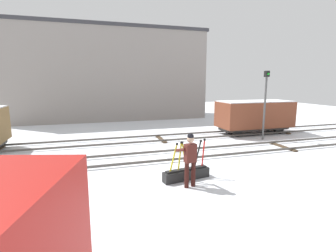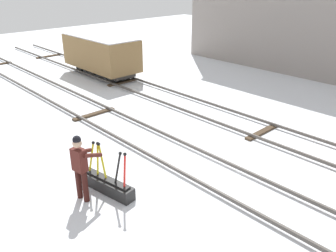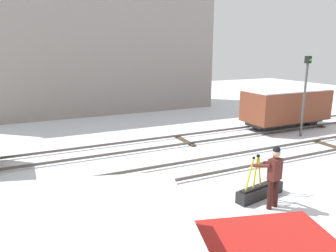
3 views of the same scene
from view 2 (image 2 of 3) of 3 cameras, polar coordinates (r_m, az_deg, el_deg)
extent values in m
plane|color=silver|center=(10.90, 4.66, -6.68)|extent=(60.00, 60.00, 0.00)
cube|color=#4C4742|center=(10.38, 1.97, -7.46)|extent=(44.00, 0.07, 0.10)
cube|color=#4C4742|center=(11.32, 7.16, -4.81)|extent=(44.00, 0.07, 0.10)
cube|color=#423323|center=(15.03, -12.02, 1.93)|extent=(0.24, 1.94, 0.08)
cube|color=#4C4742|center=(12.95, 13.55, -1.46)|extent=(44.00, 0.07, 0.10)
cube|color=#4C4742|center=(14.09, 16.86, 0.28)|extent=(44.00, 0.07, 0.10)
cube|color=#423323|center=(26.69, -18.84, 10.80)|extent=(0.24, 1.94, 0.08)
cube|color=#423323|center=(19.25, -7.38, 7.14)|extent=(0.24, 1.94, 0.08)
cube|color=#423323|center=(13.55, 15.23, -0.90)|extent=(0.24, 1.94, 0.08)
cube|color=black|center=(9.81, -10.00, -9.57)|extent=(1.83, 0.66, 0.36)
cube|color=black|center=(9.70, -10.09, -8.53)|extent=(1.63, 0.47, 0.06)
cylinder|color=yellow|center=(9.81, -12.44, -5.10)|extent=(0.34, 0.11, 1.03)
sphere|color=black|center=(9.49, -12.15, -2.69)|extent=(0.09, 0.09, 0.09)
cylinder|color=yellow|center=(9.63, -11.44, -5.49)|extent=(0.18, 0.08, 1.05)
sphere|color=black|center=(9.35, -11.47, -2.81)|extent=(0.09, 0.09, 0.09)
cylinder|color=yellow|center=(9.51, -10.67, -5.87)|extent=(0.24, 0.09, 1.04)
sphere|color=black|center=(9.33, -11.29, -2.93)|extent=(0.09, 0.09, 0.09)
cylinder|color=black|center=(9.15, -8.26, -7.01)|extent=(0.32, 0.11, 1.03)
sphere|color=black|center=(8.82, -7.84, -4.46)|extent=(0.09, 0.09, 0.09)
cylinder|color=red|center=(8.99, -7.12, -7.45)|extent=(0.16, 0.08, 1.05)
sphere|color=black|center=(8.70, -7.08, -4.61)|extent=(0.09, 0.09, 0.09)
cylinder|color=#351511|center=(9.58, -14.41, -9.07)|extent=(0.15, 0.15, 0.88)
cylinder|color=#351511|center=(9.40, -13.39, -9.64)|extent=(0.15, 0.15, 0.88)
cube|color=#4C1E19|center=(9.11, -14.36, -5.41)|extent=(0.41, 0.30, 0.62)
sphere|color=tan|center=(8.90, -14.67, -2.77)|extent=(0.24, 0.24, 0.24)
sphere|color=black|center=(8.85, -14.73, -2.20)|extent=(0.21, 0.21, 0.21)
cylinder|color=#4C1E19|center=(9.38, -13.90, -4.04)|extent=(0.21, 0.60, 0.27)
cylinder|color=#4C1E19|center=(9.07, -12.25, -4.72)|extent=(0.21, 0.59, 0.31)
cube|color=#2D2B28|center=(20.74, -10.72, 9.18)|extent=(4.65, 1.27, 0.20)
cube|color=olive|center=(20.52, -10.92, 11.76)|extent=(4.90, 2.12, 1.71)
cube|color=white|center=(20.36, -11.12, 14.19)|extent=(4.80, 2.03, 0.06)
cylinder|color=black|center=(21.80, -14.32, 9.44)|extent=(0.70, 0.10, 0.70)
cylinder|color=black|center=(22.36, -11.71, 10.03)|extent=(0.70, 0.10, 0.70)
cylinder|color=black|center=(19.16, -9.54, 7.90)|extent=(0.70, 0.10, 0.70)
cylinder|color=black|center=(19.80, -6.73, 8.58)|extent=(0.70, 0.10, 0.70)
camera|label=1|loc=(11.10, -62.13, 0.47)|focal=26.91mm
camera|label=3|loc=(13.75, -55.19, 9.42)|focal=33.78mm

